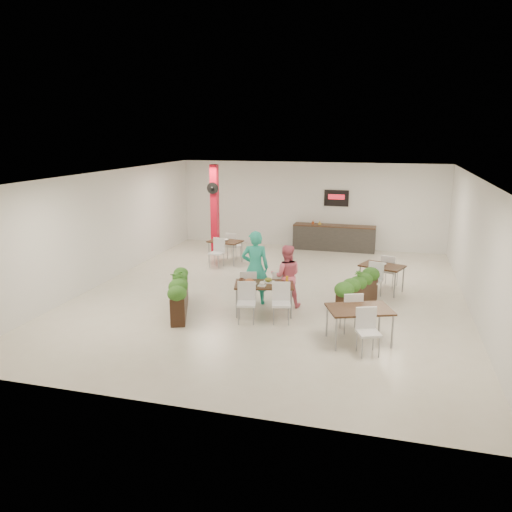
{
  "coord_description": "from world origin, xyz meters",
  "views": [
    {
      "loc": [
        2.96,
        -12.59,
        4.27
      ],
      "look_at": [
        -0.39,
        -0.28,
        1.1
      ],
      "focal_mm": 35.0,
      "sensor_mm": 36.0,
      "label": 1
    }
  ],
  "objects_px": {
    "diner_man": "(255,268)",
    "main_table": "(264,288)",
    "diner_woman": "(286,276)",
    "side_table_a": "(225,245)",
    "side_table_b": "(382,270)",
    "side_table_c": "(359,314)",
    "service_counter": "(334,237)",
    "planter_left": "(179,292)",
    "planter_right": "(358,289)",
    "red_column": "(215,209)"
  },
  "relations": [
    {
      "from": "diner_woman",
      "to": "side_table_a",
      "type": "distance_m",
      "value": 4.69
    },
    {
      "from": "service_counter",
      "to": "diner_man",
      "type": "relative_size",
      "value": 1.58
    },
    {
      "from": "diner_woman",
      "to": "planter_right",
      "type": "height_order",
      "value": "diner_woman"
    },
    {
      "from": "diner_woman",
      "to": "side_table_a",
      "type": "height_order",
      "value": "diner_woman"
    },
    {
      "from": "diner_man",
      "to": "side_table_c",
      "type": "xyz_separation_m",
      "value": [
        2.72,
        -1.8,
        -0.32
      ]
    },
    {
      "from": "red_column",
      "to": "service_counter",
      "type": "relative_size",
      "value": 1.07
    },
    {
      "from": "diner_woman",
      "to": "planter_left",
      "type": "bearing_deg",
      "value": 11.88
    },
    {
      "from": "red_column",
      "to": "side_table_c",
      "type": "xyz_separation_m",
      "value": [
        5.47,
        -6.46,
        -1.01
      ]
    },
    {
      "from": "side_table_b",
      "to": "side_table_c",
      "type": "xyz_separation_m",
      "value": [
        -0.36,
        -3.64,
        0.01
      ]
    },
    {
      "from": "side_table_a",
      "to": "diner_woman",
      "type": "bearing_deg",
      "value": -41.86
    },
    {
      "from": "side_table_c",
      "to": "service_counter",
      "type": "bearing_deg",
      "value": 78.34
    },
    {
      "from": "diner_man",
      "to": "main_table",
      "type": "bearing_deg",
      "value": 107.35
    },
    {
      "from": "red_column",
      "to": "side_table_b",
      "type": "relative_size",
      "value": 1.92
    },
    {
      "from": "red_column",
      "to": "diner_woman",
      "type": "bearing_deg",
      "value": -52.72
    },
    {
      "from": "red_column",
      "to": "diner_man",
      "type": "distance_m",
      "value": 5.46
    },
    {
      "from": "planter_left",
      "to": "side_table_c",
      "type": "relative_size",
      "value": 1.18
    },
    {
      "from": "side_table_c",
      "to": "planter_right",
      "type": "bearing_deg",
      "value": 72.95
    },
    {
      "from": "diner_man",
      "to": "side_table_c",
      "type": "bearing_deg",
      "value": 133.1
    },
    {
      "from": "service_counter",
      "to": "diner_man",
      "type": "xyz_separation_m",
      "value": [
        -1.25,
        -6.53,
        0.46
      ]
    },
    {
      "from": "service_counter",
      "to": "side_table_b",
      "type": "height_order",
      "value": "service_counter"
    },
    {
      "from": "diner_woman",
      "to": "planter_right",
      "type": "bearing_deg",
      "value": 177.48
    },
    {
      "from": "side_table_a",
      "to": "main_table",
      "type": "bearing_deg",
      "value": -50.17
    },
    {
      "from": "red_column",
      "to": "planter_left",
      "type": "xyz_separation_m",
      "value": [
        1.16,
        -5.8,
        -1.12
      ]
    },
    {
      "from": "planter_left",
      "to": "side_table_c",
      "type": "xyz_separation_m",
      "value": [
        4.31,
        -0.67,
        0.11
      ]
    },
    {
      "from": "planter_left",
      "to": "side_table_c",
      "type": "distance_m",
      "value": 4.37
    },
    {
      "from": "planter_left",
      "to": "diner_woman",
      "type": "bearing_deg",
      "value": 25.33
    },
    {
      "from": "diner_man",
      "to": "planter_left",
      "type": "distance_m",
      "value": 2.0
    },
    {
      "from": "diner_woman",
      "to": "planter_right",
      "type": "xyz_separation_m",
      "value": [
        1.75,
        0.34,
        -0.3
      ]
    },
    {
      "from": "side_table_b",
      "to": "main_table",
      "type": "bearing_deg",
      "value": -116.43
    },
    {
      "from": "diner_woman",
      "to": "side_table_b",
      "type": "xyz_separation_m",
      "value": [
        2.29,
        1.84,
        -0.17
      ]
    },
    {
      "from": "red_column",
      "to": "planter_right",
      "type": "bearing_deg",
      "value": -39.22
    },
    {
      "from": "planter_right",
      "to": "main_table",
      "type": "bearing_deg",
      "value": -155.25
    },
    {
      "from": "main_table",
      "to": "diner_woman",
      "type": "xyz_separation_m",
      "value": [
        0.41,
        0.66,
        0.15
      ]
    },
    {
      "from": "red_column",
      "to": "side_table_a",
      "type": "height_order",
      "value": "red_column"
    },
    {
      "from": "diner_man",
      "to": "side_table_c",
      "type": "relative_size",
      "value": 1.14
    },
    {
      "from": "side_table_c",
      "to": "diner_man",
      "type": "bearing_deg",
      "value": 124.85
    },
    {
      "from": "main_table",
      "to": "side_table_c",
      "type": "distance_m",
      "value": 2.6
    },
    {
      "from": "service_counter",
      "to": "planter_right",
      "type": "xyz_separation_m",
      "value": [
        1.3,
        -6.19,
        -0.0
      ]
    },
    {
      "from": "diner_woman",
      "to": "planter_left",
      "type": "height_order",
      "value": "diner_woman"
    },
    {
      "from": "planter_left",
      "to": "side_table_b",
      "type": "relative_size",
      "value": 1.18
    },
    {
      "from": "main_table",
      "to": "diner_man",
      "type": "relative_size",
      "value": 0.98
    },
    {
      "from": "main_table",
      "to": "side_table_a",
      "type": "distance_m",
      "value": 5.01
    },
    {
      "from": "diner_man",
      "to": "side_table_b",
      "type": "bearing_deg",
      "value": -162.62
    },
    {
      "from": "main_table",
      "to": "planter_left",
      "type": "relative_size",
      "value": 0.95
    },
    {
      "from": "diner_man",
      "to": "planter_right",
      "type": "height_order",
      "value": "diner_man"
    },
    {
      "from": "red_column",
      "to": "service_counter",
      "type": "height_order",
      "value": "red_column"
    },
    {
      "from": "main_table",
      "to": "planter_right",
      "type": "distance_m",
      "value": 2.38
    },
    {
      "from": "planter_left",
      "to": "side_table_a",
      "type": "bearing_deg",
      "value": 95.44
    },
    {
      "from": "side_table_a",
      "to": "side_table_b",
      "type": "bearing_deg",
      "value": -9.4
    },
    {
      "from": "planter_left",
      "to": "planter_right",
      "type": "distance_m",
      "value": 4.39
    }
  ]
}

